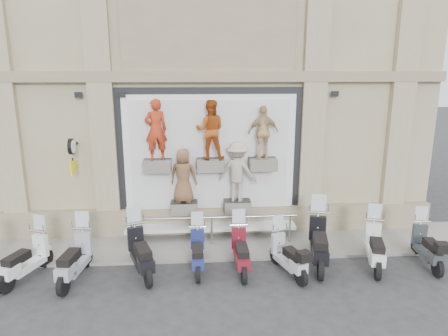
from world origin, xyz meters
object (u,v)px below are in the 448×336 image
Objects in this scene: scooter_e at (198,245)px; guard_rail at (212,232)px; clock_sign_bracket at (72,152)px; scooter_b at (25,252)px; scooter_g at (288,249)px; scooter_i at (376,239)px; scooter_c at (74,250)px; scooter_d at (140,244)px; scooter_h at (319,234)px; scooter_j at (428,240)px; scooter_f at (241,244)px.

guard_rail is at bearing 72.90° from scooter_e.
scooter_b is at bearing -109.89° from clock_sign_bracket.
scooter_g is 2.37m from scooter_i.
scooter_c is at bearing -77.17° from clock_sign_bracket.
clock_sign_bracket is 0.52× the size of scooter_d.
guard_rail is 3.09m from scooter_h.
scooter_h reaches higher than guard_rail.
clock_sign_bracket is 0.53× the size of scooter_c.
scooter_b is 1.03× the size of scooter_j.
scooter_e is (4.21, 0.18, -0.04)m from scooter_b.
scooter_i is (2.36, 0.23, 0.08)m from scooter_g.
scooter_b is 0.94× the size of scooter_c.
guard_rail is at bearing 114.61° from scooter_f.
scooter_g is (1.85, -1.75, 0.23)m from guard_rail.
scooter_c is at bearing 167.56° from scooter_d.
scooter_d is (2.05, -1.93, -2.00)m from clock_sign_bracket.
scooter_i is at bearing 8.18° from scooter_c.
scooter_h is (2.08, 0.15, 0.14)m from scooter_f.
scooter_j reaches higher than scooter_e.
clock_sign_bracket is at bearing 175.05° from scooter_j.
scooter_d reaches higher than scooter_g.
scooter_f reaches higher than guard_rail.
scooter_d reaches higher than scooter_c.
scooter_f is at bearing -5.88° from scooter_e.
scooter_c is 3.01m from scooter_e.
scooter_e is at bearing -106.93° from guard_rail.
scooter_f reaches higher than scooter_g.
clock_sign_bracket is at bearing 140.79° from scooter_g.
scooter_g is at bearing -13.07° from scooter_f.
guard_rail is 2.58× the size of scooter_d.
scooter_j is (10.25, 0.03, -0.02)m from scooter_b.
scooter_c is 0.98× the size of scooter_d.
clock_sign_bracket is at bearing 90.22° from scooter_b.
scooter_c is 5.26m from scooter_g.
scooter_c is 1.12× the size of scooter_e.
scooter_h is at bearing -25.70° from guard_rail.
scooter_c is 7.62m from scooter_i.
scooter_j is (6.04, -0.15, 0.02)m from scooter_e.
scooter_f is at bearing -163.34° from scooter_i.
scooter_b is (-4.63, -1.55, 0.27)m from guard_rail.
scooter_h is at bearing -177.03° from scooter_j.
clock_sign_bracket is at bearing 151.97° from scooter_e.
scooter_j is at bearing 17.27° from scooter_i.
scooter_i is (1.44, -0.19, -0.10)m from scooter_h.
clock_sign_bracket reaches higher than scooter_f.
scooter_c is at bearing 160.98° from scooter_g.
scooter_f is at bearing -23.05° from clock_sign_bracket.
scooter_h reaches higher than scooter_d.
scooter_e is (1.43, 0.09, -0.10)m from scooter_d.
scooter_f reaches higher than scooter_j.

